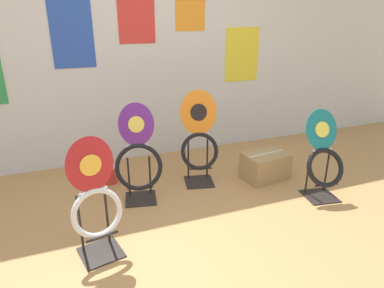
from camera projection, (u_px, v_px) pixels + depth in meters
ground_plane at (213, 269)px, 2.31m from camera, size 14.00×14.00×0.00m
wall_back at (136, 44)px, 3.68m from camera, size 8.00×0.07×2.60m
toilet_seat_display_orange_sun at (199, 141)px, 3.34m from camera, size 0.40×0.33×0.94m
toilet_seat_display_crimson_swirl at (95, 201)px, 2.31m from camera, size 0.37×0.33×0.89m
toilet_seat_display_teal_sax at (323, 159)px, 3.11m from camera, size 0.39×0.38×0.81m
toilet_seat_display_purple_note at (138, 158)px, 3.04m from camera, size 0.45×0.33×0.89m
paint_can at (110, 174)px, 3.46m from camera, size 0.16×0.16×0.18m
storage_box at (265, 166)px, 3.53m from camera, size 0.47×0.36×0.28m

